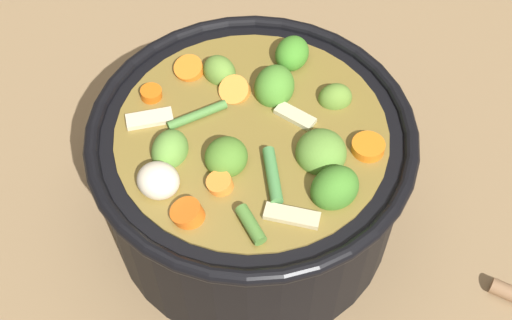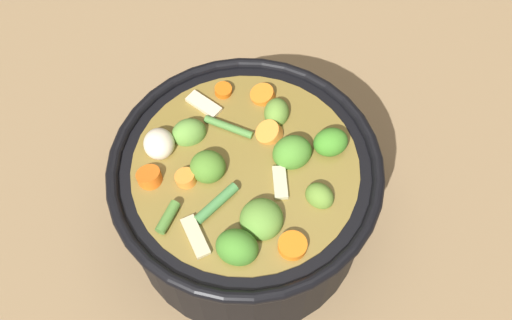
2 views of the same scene
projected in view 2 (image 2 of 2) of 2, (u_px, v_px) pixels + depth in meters
The scene contains 2 objects.
ground_plane at pixel (247, 220), 0.68m from camera, with size 1.10×1.10×0.00m, color #8C704C.
cooking_pot at pixel (246, 193), 0.62m from camera, with size 0.28×0.28×0.15m.
Camera 2 is at (-0.06, -0.27, 0.62)m, focal length 40.53 mm.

